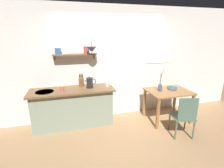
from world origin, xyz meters
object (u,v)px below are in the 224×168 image
Objects in this scene: dining_table at (168,95)px; electric_kettle at (90,83)px; fruit_bowl at (172,87)px; dining_chair_near at (184,115)px; twig_vase at (160,87)px; pendant_lamp at (92,50)px; coffee_mug_spare at (107,84)px; knife_block at (81,81)px; coffee_mug_by_sink at (63,89)px.

dining_table is 1.89m from electric_kettle.
fruit_bowl is (0.14, 0.07, 0.17)m from dining_table.
twig_vase is (-0.12, 0.76, 0.35)m from dining_chair_near.
twig_vase is 0.96× the size of pendant_lamp.
electric_kettle is 1.93× the size of coffee_mug_spare.
twig_vase is at bearing 172.83° from dining_table.
dining_table is 3.89× the size of electric_kettle.
knife_block reaches higher than dining_table.
coffee_mug_spare is at bearing 171.10° from fruit_bowl.
fruit_bowl is 2.57m from coffee_mug_by_sink.
pendant_lamp is at bearing 148.03° from dining_chair_near.
dining_chair_near is 2.33m from pendant_lamp.
coffee_mug_spare is (-1.21, 0.29, 0.09)m from twig_vase.
coffee_mug_spare is (-1.33, 1.05, 0.45)m from dining_chair_near.
electric_kettle is (-1.61, 0.30, 0.15)m from twig_vase.
dining_table is 0.31m from twig_vase.
fruit_bowl is at bearing -10.95° from knife_block.
coffee_mug_spare is (0.40, -0.02, -0.06)m from electric_kettle.
coffee_mug_by_sink is 0.22× the size of pendant_lamp.
dining_table is at bearing -152.80° from fruit_bowl.
knife_block is at bearing 143.05° from pendant_lamp.
dining_table is at bearing -5.43° from coffee_mug_by_sink.
knife_block is at bearing 139.46° from electric_kettle.
twig_vase is at bearing -173.25° from fruit_bowl.
coffee_mug_by_sink is (-2.33, 0.97, 0.45)m from dining_chair_near.
pendant_lamp reaches higher than coffee_mug_spare.
knife_block is (-2.14, 0.41, 0.19)m from fruit_bowl.
twig_vase is at bearing -5.25° from coffee_mug_by_sink.
knife_block is at bearing 147.37° from dining_chair_near.
fruit_bowl is at bearing 73.95° from dining_chair_near.
electric_kettle is at bearing 9.77° from coffee_mug_by_sink.
dining_chair_near is at bearing -80.92° from twig_vase.
twig_vase is 1.25m from coffee_mug_spare.
pendant_lamp is at bearing -24.82° from electric_kettle.
electric_kettle is (-1.83, 0.33, 0.36)m from dining_table.
twig_vase is (-0.22, 0.03, 0.21)m from dining_table.
coffee_mug_by_sink is (-2.56, 0.16, 0.13)m from fruit_bowl.
twig_vase reaches higher than fruit_bowl.
knife_block is 2.48× the size of coffee_mug_by_sink.
fruit_bowl is at bearing -3.59° from coffee_mug_by_sink.
knife_block is at bearing 163.63° from coffee_mug_spare.
coffee_mug_by_sink and coffee_mug_spare have the same top height.
dining_chair_near is 0.85m from twig_vase.
pendant_lamp is at bearing 6.38° from coffee_mug_by_sink.
coffee_mug_spare is at bearing 141.71° from dining_chair_near.
knife_block is at bearing 31.08° from coffee_mug_by_sink.
fruit_bowl is 0.71× the size of knife_block.
dining_table is 0.23m from fruit_bowl.
pendant_lamp is at bearing -36.95° from knife_block.
dining_chair_near is 2.10m from electric_kettle.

